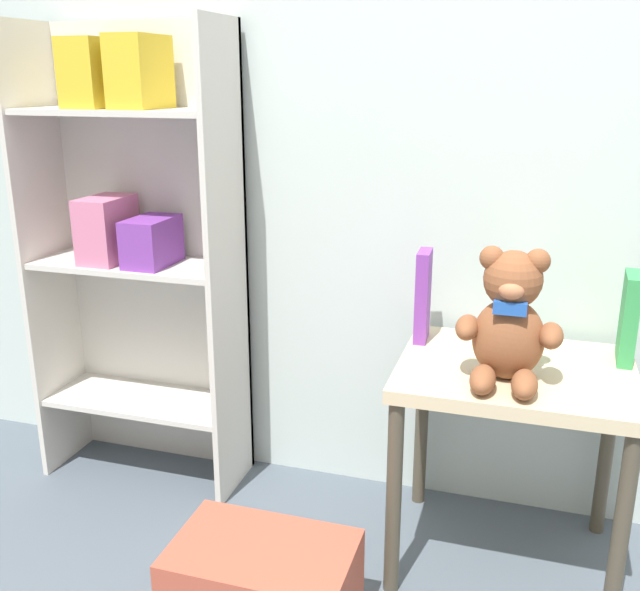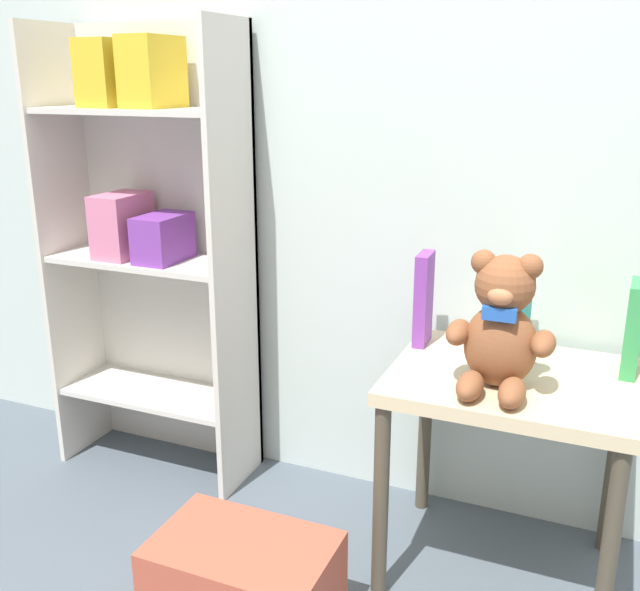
% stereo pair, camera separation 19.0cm
% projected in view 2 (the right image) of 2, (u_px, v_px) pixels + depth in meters
% --- Properties ---
extents(wall_back, '(4.80, 0.06, 2.50)m').
position_uv_depth(wall_back, '(464.00, 96.00, 1.96)').
color(wall_back, silver).
rests_on(wall_back, ground_plane).
extents(bookshelf_side, '(0.66, 0.28, 1.46)m').
position_uv_depth(bookshelf_side, '(151.00, 226.00, 2.30)').
color(bookshelf_side, beige).
rests_on(bookshelf_side, ground_plane).
extents(display_table, '(0.60, 0.49, 0.58)m').
position_uv_depth(display_table, '(509.00, 407.00, 1.82)').
color(display_table, beige).
rests_on(display_table, ground_plane).
extents(teddy_bear, '(0.25, 0.23, 0.33)m').
position_uv_depth(teddy_bear, '(501.00, 328.00, 1.68)').
color(teddy_bear, brown).
rests_on(teddy_bear, display_table).
extents(book_standing_purple, '(0.04, 0.10, 0.26)m').
position_uv_depth(book_standing_purple, '(423.00, 299.00, 1.97)').
color(book_standing_purple, purple).
rests_on(book_standing_purple, display_table).
extents(book_standing_teal, '(0.02, 0.14, 0.22)m').
position_uv_depth(book_standing_teal, '(523.00, 317.00, 1.88)').
color(book_standing_teal, teal).
rests_on(book_standing_teal, display_table).
extents(book_standing_green, '(0.04, 0.13, 0.24)m').
position_uv_depth(book_standing_green, '(634.00, 328.00, 1.77)').
color(book_standing_green, '#33934C').
rests_on(book_standing_green, display_table).
extents(storage_bin, '(0.43, 0.28, 0.24)m').
position_uv_depth(storage_bin, '(244.00, 585.00, 1.73)').
color(storage_bin, '#AD4C38').
rests_on(storage_bin, ground_plane).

